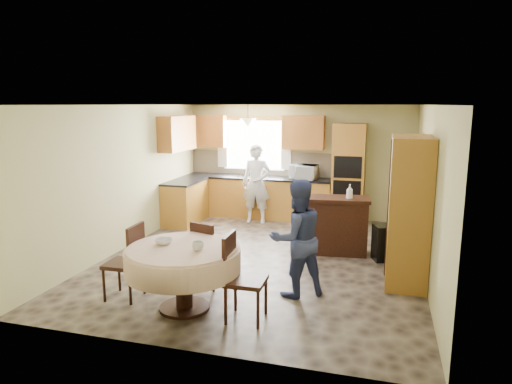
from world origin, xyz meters
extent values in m
cube|color=#6E5F4D|center=(0.00, 0.00, 0.00)|extent=(5.00, 6.00, 0.01)
cube|color=white|center=(0.00, 0.00, 2.50)|extent=(5.00, 6.00, 0.01)
cube|color=tan|center=(0.00, 3.00, 1.25)|extent=(5.00, 0.02, 2.50)
cube|color=tan|center=(0.00, -3.00, 1.25)|extent=(5.00, 0.02, 2.50)
cube|color=tan|center=(-2.50, 0.00, 1.25)|extent=(0.02, 6.00, 2.50)
cube|color=tan|center=(2.50, 0.00, 1.25)|extent=(0.02, 6.00, 2.50)
cube|color=white|center=(-1.00, 2.98, 1.60)|extent=(1.40, 0.03, 1.10)
cube|color=white|center=(-1.75, 2.93, 1.65)|extent=(0.22, 0.02, 1.15)
cube|color=white|center=(-0.25, 2.93, 1.65)|extent=(0.22, 0.02, 1.15)
cube|color=gold|center=(-0.85, 2.70, 0.44)|extent=(3.30, 0.60, 0.88)
cube|color=black|center=(-0.85, 2.70, 0.90)|extent=(3.30, 0.64, 0.04)
cube|color=gold|center=(-2.20, 1.80, 0.44)|extent=(0.60, 1.20, 0.88)
cube|color=black|center=(-2.20, 1.80, 0.90)|extent=(0.64, 1.20, 0.04)
cube|color=#CAB58F|center=(-0.85, 2.99, 1.18)|extent=(3.30, 0.02, 0.55)
cube|color=#C37530|center=(-2.05, 2.83, 1.91)|extent=(0.85, 0.33, 0.72)
cube|color=#C37530|center=(0.15, 2.83, 1.91)|extent=(0.90, 0.33, 0.72)
cube|color=#C37530|center=(-2.33, 1.80, 1.91)|extent=(0.33, 1.20, 0.72)
cube|color=gold|center=(1.15, 2.69, 1.06)|extent=(0.66, 0.62, 2.12)
cube|color=black|center=(1.15, 2.38, 1.25)|extent=(0.56, 0.01, 0.45)
cube|color=black|center=(1.15, 2.38, 0.75)|extent=(0.56, 0.01, 0.45)
cone|color=beige|center=(-1.00, 2.50, 2.12)|extent=(0.36, 0.36, 0.18)
cube|color=#33180E|center=(1.03, 0.61, 0.46)|extent=(1.33, 0.67, 0.91)
cube|color=black|center=(1.97, 0.46, 0.29)|extent=(0.50, 0.43, 0.58)
cube|color=gold|center=(2.22, -0.38, 1.04)|extent=(0.54, 1.09, 2.08)
cylinder|color=#33180E|center=(-0.45, -2.10, 0.37)|extent=(0.21, 0.21, 0.74)
cylinder|color=#33180E|center=(-0.45, -2.10, 0.02)|extent=(0.62, 0.62, 0.04)
cylinder|color=#F4E0C8|center=(-0.45, -2.10, 0.78)|extent=(1.35, 1.35, 0.05)
cylinder|color=#F4E0C8|center=(-0.45, -2.10, 0.63)|extent=(1.41, 1.41, 0.29)
cube|color=#33180E|center=(-1.35, -2.00, 0.46)|extent=(0.45, 0.45, 0.05)
cube|color=#33180E|center=(-1.16, -1.99, 0.74)|extent=(0.05, 0.41, 0.52)
cylinder|color=#33180E|center=(-1.54, -2.18, 0.22)|extent=(0.04, 0.04, 0.44)
cylinder|color=#33180E|center=(-1.17, -2.18, 0.22)|extent=(0.04, 0.04, 0.44)
cylinder|color=#33180E|center=(-1.54, -1.81, 0.22)|extent=(0.04, 0.04, 0.44)
cylinder|color=#33180E|center=(-1.17, -1.81, 0.22)|extent=(0.04, 0.04, 0.44)
cube|color=#33180E|center=(-0.42, -1.28, 0.43)|extent=(0.50, 0.50, 0.05)
cube|color=#33180E|center=(-0.47, -1.46, 0.69)|extent=(0.38, 0.14, 0.48)
cylinder|color=#33180E|center=(-0.59, -1.45, 0.21)|extent=(0.03, 0.03, 0.41)
cylinder|color=#33180E|center=(-0.25, -1.45, 0.21)|extent=(0.03, 0.03, 0.41)
cylinder|color=#33180E|center=(-0.59, -1.11, 0.21)|extent=(0.03, 0.03, 0.41)
cylinder|color=#33180E|center=(-0.25, -1.11, 0.21)|extent=(0.03, 0.03, 0.41)
cube|color=#33180E|center=(0.37, -2.16, 0.48)|extent=(0.46, 0.46, 0.05)
cube|color=#33180E|center=(0.17, -2.16, 0.77)|extent=(0.05, 0.43, 0.53)
cylinder|color=#33180E|center=(0.18, -2.35, 0.23)|extent=(0.04, 0.04, 0.46)
cylinder|color=#33180E|center=(0.56, -2.35, 0.23)|extent=(0.04, 0.04, 0.46)
cylinder|color=#33180E|center=(0.18, -1.97, 0.23)|extent=(0.04, 0.04, 0.46)
cylinder|color=#33180E|center=(0.56, -1.97, 0.23)|extent=(0.04, 0.04, 0.46)
cube|color=gold|center=(2.47, 1.26, 1.79)|extent=(0.05, 0.56, 0.46)
cube|color=silver|center=(2.44, 1.26, 1.79)|extent=(0.01, 0.46, 0.36)
imported|color=silver|center=(0.21, 2.65, 1.08)|extent=(0.62, 0.48, 0.31)
imported|color=silver|center=(-0.74, 2.24, 0.84)|extent=(0.64, 0.45, 1.68)
imported|color=navy|center=(0.80, -1.29, 0.78)|extent=(0.96, 0.93, 1.56)
imported|color=#B2B2B2|center=(0.84, 0.61, 0.94)|extent=(0.29, 0.29, 0.06)
imported|color=silver|center=(1.33, 0.61, 1.06)|extent=(0.12, 0.12, 0.29)
imported|color=#B2B2B2|center=(-0.22, -2.18, 0.86)|extent=(0.17, 0.17, 0.11)
imported|color=#B2B2B2|center=(-0.73, -2.06, 0.84)|extent=(0.28, 0.28, 0.07)
camera|label=1|loc=(1.84, -6.97, 2.51)|focal=32.00mm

